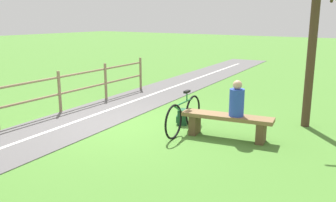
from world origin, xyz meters
TOP-DOWN VIEW (x-y plane):
  - ground_plane at (0.00, 0.00)m, footprint 80.00×80.00m
  - bench at (-2.33, -0.50)m, footprint 1.94×0.74m
  - person_seated at (-2.51, -0.53)m, footprint 0.35×0.35m
  - bicycle at (-1.39, -0.30)m, footprint 0.23×1.71m
  - backpack at (-1.03, -0.81)m, footprint 0.32×0.34m
  - tree_mid_field at (-3.50, -2.27)m, footprint 1.35×1.29m

SIDE VIEW (x-z plane):
  - ground_plane at x=0.00m, z-range 0.00..0.00m
  - backpack at x=-1.03m, z-range 0.00..0.36m
  - bench at x=-2.33m, z-range 0.10..0.60m
  - bicycle at x=-1.39m, z-range -0.07..0.85m
  - person_seated at x=-2.51m, z-range 0.46..1.20m
  - tree_mid_field at x=-3.50m, z-range -0.21..3.70m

